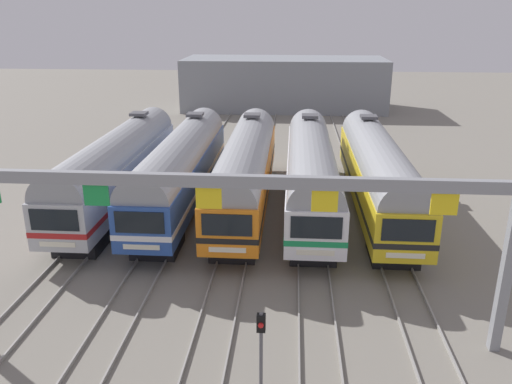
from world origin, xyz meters
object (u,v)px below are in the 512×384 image
object	(u,v)px
commuter_train_stainless	(118,165)
commuter_train_blue	(181,166)
commuter_train_white	(311,169)
catenary_gantry	(209,208)
commuter_train_orange	(246,168)
yard_signal_mast	(261,336)
commuter_train_yellow	(377,170)

from	to	relation	value
commuter_train_stainless	commuter_train_blue	size ratio (longest dim) A/B	1.00
commuter_train_stainless	commuter_train_white	size ratio (longest dim) A/B	1.00
catenary_gantry	commuter_train_stainless	bearing A→B (deg)	120.52
commuter_train_blue	commuter_train_white	world-z (taller)	same
commuter_train_blue	catenary_gantry	distance (m)	14.30
commuter_train_orange	catenary_gantry	world-z (taller)	catenary_gantry
commuter_train_blue	commuter_train_white	bearing A→B (deg)	0.00
commuter_train_stainless	catenary_gantry	distance (m)	15.88
yard_signal_mast	commuter_train_orange	bearing A→B (deg)	97.05
commuter_train_orange	yard_signal_mast	size ratio (longest dim) A/B	6.55
commuter_train_blue	commuter_train_yellow	xyz separation A→B (m)	(11.94, 0.00, 0.00)
yard_signal_mast	commuter_train_white	bearing A→B (deg)	82.95
commuter_train_orange	commuter_train_stainless	bearing A→B (deg)	180.00
commuter_train_blue	commuter_train_orange	size ratio (longest dim) A/B	1.00
commuter_train_blue	commuter_train_white	size ratio (longest dim) A/B	1.00
commuter_train_blue	catenary_gantry	xyz separation A→B (m)	(3.98, -13.50, 2.54)
commuter_train_white	commuter_train_yellow	bearing A→B (deg)	0.00
commuter_train_blue	commuter_train_stainless	bearing A→B (deg)	180.00
commuter_train_stainless	commuter_train_white	bearing A→B (deg)	0.00
commuter_train_stainless	commuter_train_orange	bearing A→B (deg)	0.00
catenary_gantry	commuter_train_orange	bearing A→B (deg)	90.00
commuter_train_stainless	yard_signal_mast	bearing A→B (deg)	-58.27
commuter_train_blue	commuter_train_orange	distance (m)	3.98
catenary_gantry	commuter_train_blue	bearing A→B (deg)	106.43
commuter_train_yellow	yard_signal_mast	distance (m)	17.18
commuter_train_blue	yard_signal_mast	world-z (taller)	commuter_train_blue
commuter_train_orange	commuter_train_yellow	xyz separation A→B (m)	(7.96, 0.00, 0.00)
catenary_gantry	yard_signal_mast	world-z (taller)	catenary_gantry
commuter_train_stainless	commuter_train_orange	distance (m)	7.96
commuter_train_white	catenary_gantry	world-z (taller)	catenary_gantry
commuter_train_stainless	commuter_train_blue	bearing A→B (deg)	0.00
catenary_gantry	commuter_train_yellow	bearing A→B (deg)	59.48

